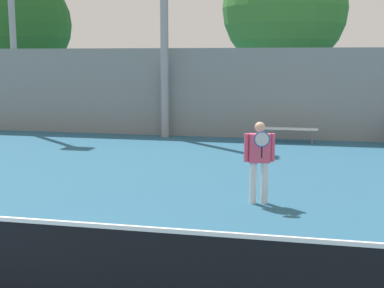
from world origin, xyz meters
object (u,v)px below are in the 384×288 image
at_px(bench_adjacent_court, 289,129).
at_px(tennis_player, 259,157).
at_px(tree_green_tall, 19,24).
at_px(tree_green_broad, 284,9).
at_px(light_pole_center_back, 164,1).

bearing_deg(bench_adjacent_court, tennis_player, -92.08).
height_order(tree_green_tall, tree_green_broad, tree_green_broad).
xyz_separation_m(light_pole_center_back, tree_green_tall, (-9.69, 6.95, -0.27)).
distance_m(bench_adjacent_court, light_pole_center_back, 6.30).
bearing_deg(light_pole_center_back, tree_green_broad, 56.62).
xyz_separation_m(bench_adjacent_court, tree_green_tall, (-14.19, 7.34, 4.13)).
bearing_deg(tree_green_broad, tree_green_tall, 175.96).
height_order(bench_adjacent_court, light_pole_center_back, light_pole_center_back).
bearing_deg(tree_green_broad, light_pole_center_back, -123.38).
bearing_deg(bench_adjacent_court, light_pole_center_back, 175.05).
bearing_deg(tree_green_tall, tennis_player, -47.81).
bearing_deg(tree_green_broad, tennis_player, -88.94).
xyz_separation_m(tree_green_tall, tree_green_broad, (13.64, -0.96, 0.45)).
distance_m(bench_adjacent_court, tree_green_tall, 16.50).
relative_size(tennis_player, tree_green_tall, 0.23).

